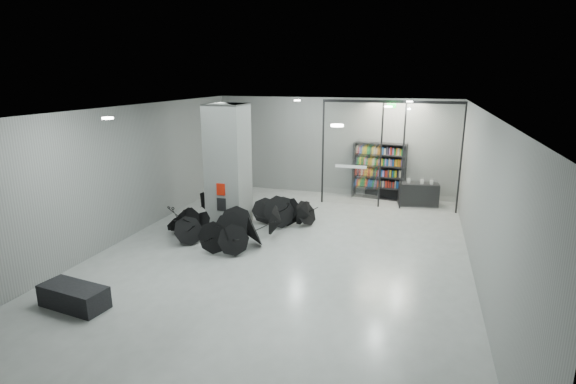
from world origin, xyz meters
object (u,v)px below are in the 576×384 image
(column, at_px, (228,166))
(umbrella_cluster, at_px, (244,224))
(bookshelf, at_px, (379,171))
(shop_counter, at_px, (418,194))
(bench, at_px, (74,296))

(column, xyz_separation_m, umbrella_cluster, (0.82, -0.79, -1.69))
(bookshelf, xyz_separation_m, shop_counter, (1.58, -0.66, -0.69))
(bench, relative_size, shop_counter, 1.03)
(shop_counter, bearing_deg, umbrella_cluster, -145.61)
(bookshelf, bearing_deg, bench, -108.00)
(bench, relative_size, umbrella_cluster, 0.31)
(column, relative_size, bench, 2.65)
(shop_counter, distance_m, umbrella_cluster, 7.15)
(column, distance_m, shop_counter, 7.46)
(bookshelf, bearing_deg, umbrella_cluster, -114.92)
(bench, xyz_separation_m, shop_counter, (6.98, 10.21, 0.20))
(umbrella_cluster, bearing_deg, bookshelf, 56.68)
(bench, height_order, umbrella_cluster, umbrella_cluster)
(column, height_order, umbrella_cluster, column)
(shop_counter, bearing_deg, column, -154.56)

